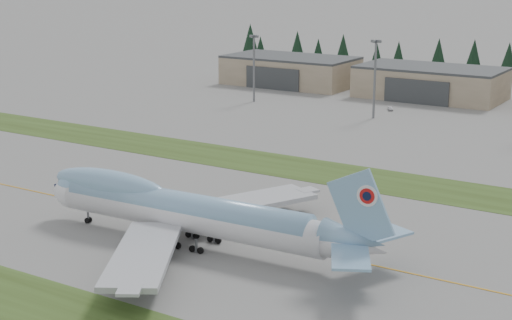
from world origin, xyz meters
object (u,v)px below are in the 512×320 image
Objects in this scene: hangar_center at (430,82)px; service_vehicle_a at (390,110)px; boeing_747_freighter at (186,211)px; hangar_left at (290,71)px.

service_vehicle_a is at bearing -95.48° from hangar_center.
service_vehicle_a is (-17.40, 129.44, -5.74)m from boeing_747_freighter.
service_vehicle_a is at bearing 95.59° from boeing_747_freighter.
boeing_747_freighter is at bearing -66.15° from hangar_left.
boeing_747_freighter is 172.36m from hangar_left.
hangar_left is at bearing 123.87° from service_vehicle_a.
hangar_left is 1.00× the size of hangar_center.
hangar_left is 59.66m from service_vehicle_a.
boeing_747_freighter is at bearing -110.13° from service_vehicle_a.
hangar_center is 28.84m from service_vehicle_a.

